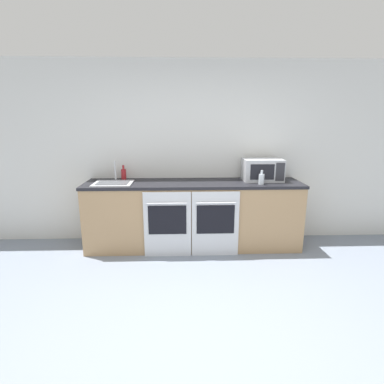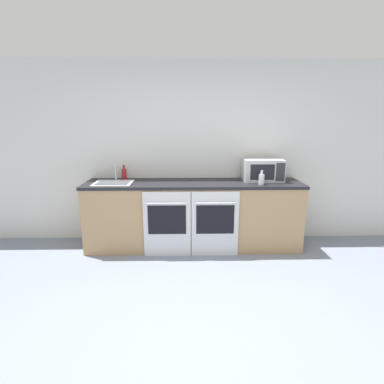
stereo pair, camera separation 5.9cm
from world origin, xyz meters
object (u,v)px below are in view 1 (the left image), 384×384
Objects in this scene: microwave at (262,170)px; sink at (113,183)px; oven_left at (167,224)px; bottle_clear at (261,179)px; oven_right at (215,224)px; bottle_red at (124,174)px.

microwave reaches higher than sink.
microwave is 1.06× the size of sink.
bottle_clear is at bearing 7.07° from oven_left.
sink is (-2.06, -0.15, -0.14)m from microwave.
bottle_red is at bearing 157.01° from oven_right.
bottle_red reaches higher than oven_right.
bottle_clear is at bearing -3.03° from sink.
oven_right is 1.47m from sink.
oven_left is at bearing -172.93° from bottle_clear.
microwave is 0.28m from bottle_clear.
oven_left is 1.72× the size of sink.
bottle_clear is (1.89, -0.38, -0.01)m from bottle_red.
oven_right is at bearing -149.42° from microwave.
microwave is at bearing 73.26° from bottle_clear.
microwave is at bearing 17.29° from oven_left.
bottle_clear reaches higher than oven_left.
oven_left is 1.38m from bottle_clear.
bottle_red is at bearing 71.78° from sink.
sink reaches higher than bottle_clear.
microwave is (1.33, 0.41, 0.64)m from oven_left.
microwave reaches higher than oven_right.
oven_left is at bearing -40.06° from bottle_red.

